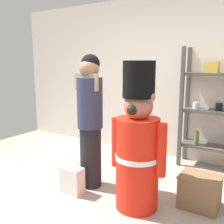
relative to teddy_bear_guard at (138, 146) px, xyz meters
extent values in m
plane|color=#9E9389|center=(-0.26, -0.44, -0.69)|extent=(6.40, 6.40, 0.00)
cube|color=silver|center=(-0.26, 1.76, 0.61)|extent=(6.40, 0.12, 2.60)
cube|color=#4C4742|center=(0.01, 1.39, 0.20)|extent=(0.05, 0.05, 1.77)
cube|color=#4C4742|center=(0.01, 1.69, 0.20)|extent=(0.05, 0.05, 1.77)
cylinder|color=white|center=(0.17, 1.57, 0.23)|extent=(0.09, 0.09, 0.09)
cylinder|color=black|center=(0.50, 1.58, 0.24)|extent=(0.10, 0.10, 0.11)
cylinder|color=#596B33|center=(0.22, 1.52, -0.25)|extent=(0.07, 0.07, 0.20)
cube|color=gold|center=(0.37, 1.54, 0.79)|extent=(0.19, 0.15, 0.15)
cylinder|color=red|center=(0.00, 0.00, -0.19)|extent=(0.45, 0.45, 0.98)
cylinder|color=white|center=(0.00, 0.00, -0.12)|extent=(0.47, 0.47, 0.05)
sphere|color=#AC6850|center=(0.00, 0.00, 0.43)|extent=(0.30, 0.30, 0.30)
sphere|color=#AC6850|center=(-0.13, 0.00, 0.52)|extent=(0.11, 0.11, 0.11)
sphere|color=#AC6850|center=(0.13, 0.00, 0.52)|extent=(0.11, 0.11, 0.11)
cylinder|color=black|center=(0.00, 0.00, 0.69)|extent=(0.32, 0.32, 0.37)
cylinder|color=red|center=(-0.26, 0.00, 0.00)|extent=(0.11, 0.11, 0.54)
cylinder|color=red|center=(0.26, 0.00, 0.00)|extent=(0.11, 0.11, 0.54)
sphere|color=black|center=(0.00, -0.13, 0.40)|extent=(0.11, 0.11, 0.11)
cylinder|color=black|center=(-0.72, 0.14, -0.31)|extent=(0.26, 0.26, 0.76)
cylinder|color=#2D3351|center=(-0.72, 0.14, 0.38)|extent=(0.31, 0.31, 0.61)
sphere|color=#A37556|center=(-0.72, 0.14, 0.79)|extent=(0.24, 0.24, 0.24)
cube|color=tan|center=(-0.72, 0.08, 0.63)|extent=(0.33, 0.04, 0.20)
sphere|color=black|center=(-0.72, 0.16, 0.84)|extent=(0.23, 0.23, 0.23)
cube|color=silver|center=(-0.80, -0.14, -0.53)|extent=(0.28, 0.16, 0.32)
torus|color=silver|center=(-0.80, -0.14, -0.33)|extent=(0.21, 0.01, 0.21)
cube|color=brown|center=(0.58, 0.36, -0.52)|extent=(0.40, 0.32, 0.34)
cube|color=brown|center=(0.58, 0.36, -0.34)|extent=(0.42, 0.33, 0.02)
camera|label=1|loc=(1.17, -2.34, 0.85)|focal=41.86mm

